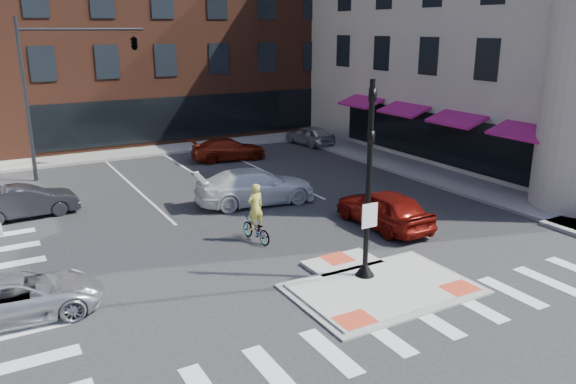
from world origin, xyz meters
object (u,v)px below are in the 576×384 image
silver_suv (18,297)px  bg_car_silver (310,135)px  red_sedan (384,208)px  bg_car_red (229,149)px  cyclist (256,222)px  white_pickup (255,186)px  bg_car_dark (26,202)px

silver_suv → bg_car_silver: (18.88, 15.87, 0.04)m
red_sedan → bg_car_red: (-0.58, 13.59, -0.12)m
bg_car_silver → bg_car_red: size_ratio=0.88×
bg_car_red → silver_suv: bearing=147.2°
bg_car_silver → cyclist: bearing=44.1°
cyclist → red_sedan: bearing=160.9°
white_pickup → bg_car_dark: bearing=79.5°
red_sedan → bg_car_silver: (5.88, 15.01, -0.10)m
white_pickup → bg_car_red: bearing=-8.4°
red_sedan → white_pickup: 5.99m
silver_suv → bg_car_silver: size_ratio=1.14×
cyclist → white_pickup: bearing=-123.0°
bg_car_silver → red_sedan: bearing=60.8°
white_pickup → cyclist: size_ratio=2.46×
white_pickup → cyclist: 4.58m
silver_suv → bg_car_red: bg_car_red is taller
red_sedan → bg_car_red: red_sedan is taller
silver_suv → bg_car_dark: size_ratio=1.08×
silver_suv → cyclist: 8.24m
red_sedan → cyclist: cyclist is taller
bg_car_red → cyclist: 13.26m
red_sedan → bg_car_red: 13.61m
bg_car_silver → white_pickup: bearing=40.1°
bg_car_silver → bg_car_red: bg_car_silver is taller
white_pickup → bg_car_dark: white_pickup is taller
red_sedan → cyclist: size_ratio=2.04×
silver_suv → red_sedan: (13.00, 0.86, 0.15)m
bg_car_dark → bg_car_silver: (17.86, 6.87, -0.01)m
silver_suv → white_pickup: (10.02, 6.06, 0.17)m
silver_suv → white_pickup: white_pickup is taller
bg_car_dark → cyclist: 9.92m
red_sedan → bg_car_dark: 14.48m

